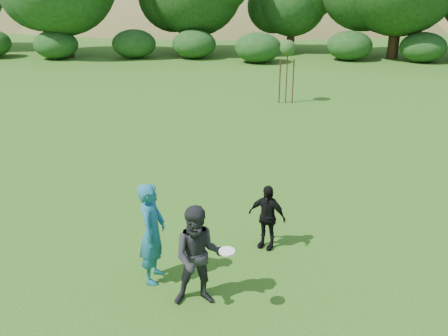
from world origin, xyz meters
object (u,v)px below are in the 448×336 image
object	(u,v)px
player_teal	(152,233)
sapling	(288,50)
player_black	(267,217)
player_grey	(199,257)

from	to	relation	value
player_teal	sapling	bearing A→B (deg)	-7.70
player_black	sapling	size ratio (longest dim) A/B	0.51
sapling	player_teal	bearing A→B (deg)	-102.09
player_grey	sapling	size ratio (longest dim) A/B	0.67
player_teal	player_grey	bearing A→B (deg)	-120.80
sapling	player_grey	bearing A→B (deg)	-98.03
sapling	player_black	bearing A→B (deg)	-94.08
player_black	sapling	xyz separation A→B (m)	(0.93, 13.11, 1.69)
player_teal	player_grey	world-z (taller)	player_teal
player_black	sapling	distance (m)	13.25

